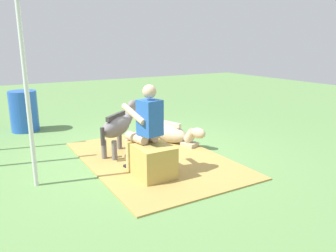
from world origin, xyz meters
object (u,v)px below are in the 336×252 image
(pony_standing, at_px, (119,125))
(pony_lying, at_px, (172,134))
(tent_pole_left, at_px, (27,97))
(hay_bale, at_px, (152,161))
(person_seated, at_px, (145,125))
(water_barrel, at_px, (24,111))

(pony_standing, xyz_separation_m, pony_lying, (0.08, -1.15, -0.34))
(tent_pole_left, bearing_deg, hay_bale, -109.14)
(hay_bale, bearing_deg, person_seated, 8.01)
(person_seated, bearing_deg, hay_bale, -171.99)
(pony_standing, height_order, pony_lying, pony_standing)
(water_barrel, bearing_deg, person_seated, -161.12)
(water_barrel, relative_size, tent_pole_left, 0.36)
(hay_bale, distance_m, person_seated, 0.54)
(pony_standing, distance_m, pony_lying, 1.20)
(tent_pole_left, bearing_deg, pony_standing, -66.00)
(pony_lying, bearing_deg, hay_bale, 138.94)
(person_seated, distance_m, tent_pole_left, 1.65)
(water_barrel, bearing_deg, tent_pole_left, 174.81)
(hay_bale, distance_m, water_barrel, 3.99)
(hay_bale, bearing_deg, pony_standing, 0.93)
(hay_bale, relative_size, pony_lying, 0.51)
(pony_standing, bearing_deg, water_barrel, 25.87)
(hay_bale, height_order, water_barrel, water_barrel)
(person_seated, distance_m, water_barrel, 3.83)
(pony_standing, relative_size, pony_lying, 0.83)
(hay_bale, relative_size, tent_pole_left, 0.27)
(pony_standing, distance_m, water_barrel, 2.84)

